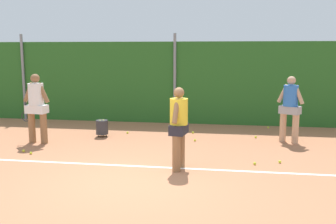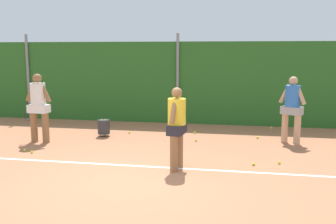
{
  "view_description": "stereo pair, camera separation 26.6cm",
  "coord_description": "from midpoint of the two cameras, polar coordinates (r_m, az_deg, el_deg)",
  "views": [
    {
      "loc": [
        1.83,
        -7.07,
        2.56
      ],
      "look_at": [
        0.33,
        2.52,
        1.0
      ],
      "focal_mm": 41.34,
      "sensor_mm": 36.0,
      "label": 1
    },
    {
      "loc": [
        2.09,
        -7.02,
        2.56
      ],
      "look_at": [
        0.33,
        2.52,
        1.0
      ],
      "focal_mm": 41.34,
      "sensor_mm": 36.0,
      "label": 2
    }
  ],
  "objects": [
    {
      "name": "ground_plane",
      "position": [
        9.47,
        -3.43,
        -6.54
      ],
      "size": [
        29.97,
        29.97,
        0.0
      ],
      "primitive_type": "plane",
      "color": "#B2704C"
    },
    {
      "name": "tennis_ball_10",
      "position": [
        13.26,
        -18.66,
        -2.32
      ],
      "size": [
        0.07,
        0.07,
        0.07
      ],
      "primitive_type": "sphere",
      "color": "#CCDB33",
      "rests_on": "ground_plane"
    },
    {
      "name": "tennis_ball_2",
      "position": [
        9.22,
        15.36,
        -7.09
      ],
      "size": [
        0.07,
        0.07,
        0.07
      ],
      "primitive_type": "sphere",
      "color": "#CCDB33",
      "rests_on": "ground_plane"
    },
    {
      "name": "fence_post_center",
      "position": [
        13.38,
        0.43,
        4.88
      ],
      "size": [
        0.1,
        0.1,
        3.12
      ],
      "primitive_type": "cylinder",
      "color": "gray",
      "rests_on": "ground_plane"
    },
    {
      "name": "tennis_ball_6",
      "position": [
        13.12,
        14.0,
        -2.23
      ],
      "size": [
        0.07,
        0.07,
        0.07
      ],
      "primitive_type": "sphere",
      "color": "#CCDB33",
      "rests_on": "ground_plane"
    },
    {
      "name": "tennis_ball_8",
      "position": [
        10.54,
        -21.21,
        -5.36
      ],
      "size": [
        0.07,
        0.07,
        0.07
      ],
      "primitive_type": "sphere",
      "color": "#CCDB33",
      "rests_on": "ground_plane"
    },
    {
      "name": "tennis_ball_1",
      "position": [
        10.26,
        -20.27,
        -5.69
      ],
      "size": [
        0.07,
        0.07,
        0.07
      ],
      "primitive_type": "sphere",
      "color": "#CCDB33",
      "rests_on": "ground_plane"
    },
    {
      "name": "court_baseline_paint",
      "position": [
        8.68,
        -4.63,
        -8.0
      ],
      "size": [
        14.24,
        0.1,
        0.01
      ],
      "primitive_type": "cube",
      "color": "white",
      "rests_on": "ground_plane"
    },
    {
      "name": "tennis_ball_4",
      "position": [
        12.03,
        -6.62,
        -3.03
      ],
      "size": [
        0.07,
        0.07,
        0.07
      ],
      "primitive_type": "sphere",
      "color": "#CCDB33",
      "rests_on": "ground_plane"
    },
    {
      "name": "player_backcourt_far",
      "position": [
        11.13,
        16.93,
        0.91
      ],
      "size": [
        0.69,
        0.55,
        1.85
      ],
      "rotation": [
        0.0,
        0.0,
        2.6
      ],
      "color": "tan",
      "rests_on": "ground_plane"
    },
    {
      "name": "fence_post_left",
      "position": [
        15.26,
        -21.01,
        4.8
      ],
      "size": [
        0.1,
        0.1,
        3.12
      ],
      "primitive_type": "cylinder",
      "color": "gray",
      "rests_on": "ground_plane"
    },
    {
      "name": "tennis_ball_5",
      "position": [
        11.62,
        12.17,
        -3.62
      ],
      "size": [
        0.07,
        0.07,
        0.07
      ],
      "primitive_type": "sphere",
      "color": "#CCDB33",
      "rests_on": "ground_plane"
    },
    {
      "name": "tennis_ball_9",
      "position": [
        8.96,
        11.84,
        -7.44
      ],
      "size": [
        0.07,
        0.07,
        0.07
      ],
      "primitive_type": "sphere",
      "color": "#CCDB33",
      "rests_on": "ground_plane"
    },
    {
      "name": "player_midcourt",
      "position": [
        11.22,
        -19.48,
        1.02
      ],
      "size": [
        0.87,
        0.41,
        1.92
      ],
      "rotation": [
        0.0,
        0.0,
        3.03
      ],
      "color": "#8C603D",
      "rests_on": "ground_plane"
    },
    {
      "name": "ball_hopper",
      "position": [
        11.68,
        -10.35,
        -2.2
      ],
      "size": [
        0.36,
        0.36,
        0.51
      ],
      "color": "#2D2D33",
      "rests_on": "ground_plane"
    },
    {
      "name": "player_foreground_near",
      "position": [
        8.23,
        0.68,
        -1.76
      ],
      "size": [
        0.38,
        0.74,
        1.78
      ],
      "rotation": [
        0.0,
        0.0,
        1.41
      ],
      "color": "#8C603D",
      "rests_on": "ground_plane"
    },
    {
      "name": "hedge_fence_backdrop",
      "position": [
        13.57,
        0.54,
        4.34
      ],
      "size": [
        19.48,
        0.25,
        2.84
      ],
      "primitive_type": "cube",
      "color": "#286023",
      "rests_on": "ground_plane"
    },
    {
      "name": "tennis_ball_3",
      "position": [
        11.97,
        3.07,
        -3.04
      ],
      "size": [
        0.07,
        0.07,
        0.07
      ],
      "primitive_type": "sphere",
      "color": "#CCDB33",
      "rests_on": "ground_plane"
    },
    {
      "name": "tennis_ball_0",
      "position": [
        10.98,
        3.31,
        -4.17
      ],
      "size": [
        0.07,
        0.07,
        0.07
      ],
      "primitive_type": "sphere",
      "color": "#CCDB33",
      "rests_on": "ground_plane"
    }
  ]
}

